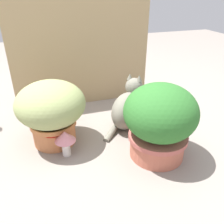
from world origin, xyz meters
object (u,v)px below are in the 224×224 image
Objects in this scene: cat at (128,108)px; mushroom_ornament_red at (53,131)px; grass_planter at (51,110)px; mushroom_ornament_pink at (65,139)px; leafy_planter at (160,120)px.

mushroom_ornament_red is (-0.46, -0.10, -0.01)m from cat.
mushroom_ornament_pink is (0.04, -0.14, -0.10)m from grass_planter.
cat is at bearing 96.47° from leafy_planter.
mushroom_ornament_pink is (-0.41, -0.18, -0.02)m from cat.
grass_planter is at bearing -175.90° from cat.
leafy_planter is 2.70× the size of mushroom_ornament_pink.
leafy_planter is 0.33m from cat.
grass_planter reaches higher than mushroom_ornament_pink.
leafy_planter is (0.49, -0.29, 0.00)m from grass_planter.
grass_planter is at bearing 149.61° from leafy_planter.
mushroom_ornament_red is 0.09m from mushroom_ornament_pink.
mushroom_ornament_pink is (0.05, -0.07, -0.01)m from mushroom_ornament_red.
mushroom_ornament_red is (-0.01, -0.07, -0.09)m from grass_planter.
cat is at bearing 4.10° from grass_planter.
leafy_planter reaches higher than grass_planter.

